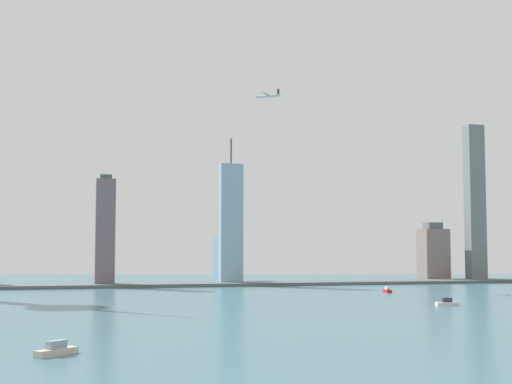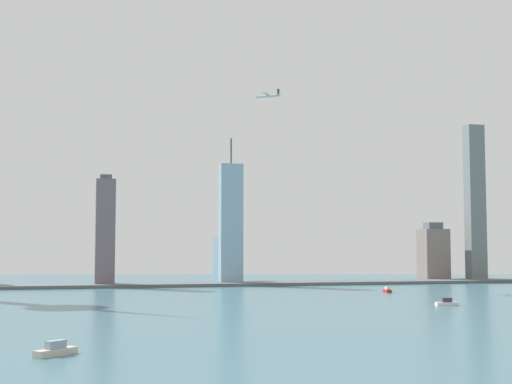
{
  "view_description": "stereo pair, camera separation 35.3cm",
  "coord_description": "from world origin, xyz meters",
  "px_view_note": "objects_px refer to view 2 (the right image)",
  "views": [
    {
      "loc": [
        -130.54,
        -179.94,
        35.4
      ],
      "look_at": [
        46.29,
        486.37,
        88.12
      ],
      "focal_mm": 51.68,
      "sensor_mm": 36.0,
      "label": 1
    },
    {
      "loc": [
        -130.2,
        -180.03,
        35.4
      ],
      "look_at": [
        46.29,
        486.37,
        88.12
      ],
      "focal_mm": 51.68,
      "sensor_mm": 36.0,
      "label": 2
    }
  ],
  "objects_px": {
    "skyscraper_3": "(475,203)",
    "boat_1": "(56,350)",
    "skyscraper_6": "(433,258)",
    "boat_3": "(447,303)",
    "skyscraper_8": "(231,224)",
    "skyscraper_0": "(433,254)",
    "boat_0": "(387,290)",
    "skyscraper_2": "(223,260)",
    "skyscraper_1": "(105,232)",
    "airplane": "(268,96)"
  },
  "relations": [
    {
      "from": "skyscraper_3",
      "to": "boat_3",
      "type": "height_order",
      "value": "skyscraper_3"
    },
    {
      "from": "skyscraper_2",
      "to": "skyscraper_8",
      "type": "height_order",
      "value": "skyscraper_8"
    },
    {
      "from": "skyscraper_0",
      "to": "boat_1",
      "type": "distance_m",
      "value": 607.79
    },
    {
      "from": "boat_1",
      "to": "skyscraper_2",
      "type": "bearing_deg",
      "value": 30.18
    },
    {
      "from": "skyscraper_1",
      "to": "boat_0",
      "type": "xyz_separation_m",
      "value": [
        214.73,
        -144.21,
        -48.71
      ]
    },
    {
      "from": "skyscraper_0",
      "to": "boat_3",
      "type": "bearing_deg",
      "value": -117.13
    },
    {
      "from": "skyscraper_3",
      "to": "skyscraper_6",
      "type": "xyz_separation_m",
      "value": [
        -16.83,
        62.84,
        -59.48
      ]
    },
    {
      "from": "skyscraper_8",
      "to": "boat_1",
      "type": "bearing_deg",
      "value": -109.94
    },
    {
      "from": "skyscraper_3",
      "to": "skyscraper_8",
      "type": "relative_size",
      "value": 1.18
    },
    {
      "from": "skyscraper_3",
      "to": "skyscraper_8",
      "type": "distance_m",
      "value": 270.99
    },
    {
      "from": "skyscraper_2",
      "to": "boat_1",
      "type": "height_order",
      "value": "skyscraper_2"
    },
    {
      "from": "boat_0",
      "to": "boat_3",
      "type": "height_order",
      "value": "boat_3"
    },
    {
      "from": "skyscraper_8",
      "to": "airplane",
      "type": "bearing_deg",
      "value": -40.38
    },
    {
      "from": "skyscraper_1",
      "to": "skyscraper_6",
      "type": "distance_m",
      "value": 381.4
    },
    {
      "from": "skyscraper_0",
      "to": "skyscraper_8",
      "type": "relative_size",
      "value": 0.44
    },
    {
      "from": "skyscraper_3",
      "to": "boat_1",
      "type": "distance_m",
      "value": 625.62
    },
    {
      "from": "skyscraper_8",
      "to": "airplane",
      "type": "height_order",
      "value": "airplane"
    },
    {
      "from": "boat_3",
      "to": "boat_1",
      "type": "bearing_deg",
      "value": 41.09
    },
    {
      "from": "skyscraper_2",
      "to": "boat_0",
      "type": "distance_m",
      "value": 221.81
    },
    {
      "from": "skyscraper_3",
      "to": "airplane",
      "type": "relative_size",
      "value": 7.35
    },
    {
      "from": "skyscraper_3",
      "to": "skyscraper_6",
      "type": "height_order",
      "value": "skyscraper_3"
    },
    {
      "from": "skyscraper_0",
      "to": "skyscraper_6",
      "type": "distance_m",
      "value": 50.22
    },
    {
      "from": "boat_0",
      "to": "airplane",
      "type": "relative_size",
      "value": 0.56
    },
    {
      "from": "skyscraper_2",
      "to": "boat_0",
      "type": "xyz_separation_m",
      "value": [
        90.73,
        -201.25,
        -21.61
      ]
    },
    {
      "from": "skyscraper_3",
      "to": "skyscraper_2",
      "type": "bearing_deg",
      "value": 170.1
    },
    {
      "from": "skyscraper_6",
      "to": "skyscraper_1",
      "type": "bearing_deg",
      "value": -168.88
    },
    {
      "from": "skyscraper_3",
      "to": "skyscraper_8",
      "type": "height_order",
      "value": "skyscraper_3"
    },
    {
      "from": "boat_0",
      "to": "boat_1",
      "type": "height_order",
      "value": "boat_1"
    },
    {
      "from": "boat_3",
      "to": "skyscraper_2",
      "type": "bearing_deg",
      "value": -71.56
    },
    {
      "from": "skyscraper_3",
      "to": "boat_0",
      "type": "height_order",
      "value": "skyscraper_3"
    },
    {
      "from": "skyscraper_3",
      "to": "boat_3",
      "type": "relative_size",
      "value": 11.85
    },
    {
      "from": "skyscraper_3",
      "to": "boat_0",
      "type": "bearing_deg",
      "value": -138.59
    },
    {
      "from": "skyscraper_1",
      "to": "airplane",
      "type": "height_order",
      "value": "airplane"
    },
    {
      "from": "skyscraper_0",
      "to": "boat_3",
      "type": "xyz_separation_m",
      "value": [
        -157.76,
        -307.84,
        -27.63
      ]
    },
    {
      "from": "boat_1",
      "to": "boat_0",
      "type": "bearing_deg",
      "value": 7.46
    },
    {
      "from": "boat_1",
      "to": "airplane",
      "type": "bearing_deg",
      "value": 23.97
    },
    {
      "from": "boat_3",
      "to": "airplane",
      "type": "height_order",
      "value": "airplane"
    },
    {
      "from": "skyscraper_6",
      "to": "boat_1",
      "type": "relative_size",
      "value": 3.76
    },
    {
      "from": "boat_1",
      "to": "skyscraper_3",
      "type": "bearing_deg",
      "value": 4.66
    },
    {
      "from": "boat_3",
      "to": "skyscraper_6",
      "type": "bearing_deg",
      "value": -110.28
    },
    {
      "from": "skyscraper_3",
      "to": "skyscraper_8",
      "type": "bearing_deg",
      "value": -179.14
    },
    {
      "from": "skyscraper_2",
      "to": "boat_3",
      "type": "height_order",
      "value": "skyscraper_2"
    },
    {
      "from": "airplane",
      "to": "skyscraper_3",
      "type": "bearing_deg",
      "value": -136.72
    },
    {
      "from": "boat_0",
      "to": "skyscraper_0",
      "type": "bearing_deg",
      "value": -29.19
    },
    {
      "from": "boat_0",
      "to": "airplane",
      "type": "distance_m",
      "value": 228.22
    },
    {
      "from": "boat_1",
      "to": "boat_3",
      "type": "distance_m",
      "value": 280.63
    },
    {
      "from": "skyscraper_0",
      "to": "airplane",
      "type": "xyz_separation_m",
      "value": [
        -199.08,
        -48.63,
        152.34
      ]
    },
    {
      "from": "skyscraper_1",
      "to": "boat_3",
      "type": "distance_m",
      "value": 341.88
    },
    {
      "from": "skyscraper_3",
      "to": "boat_3",
      "type": "distance_m",
      "value": 359.99
    },
    {
      "from": "skyscraper_3",
      "to": "airplane",
      "type": "distance_m",
      "value": 260.27
    }
  ]
}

